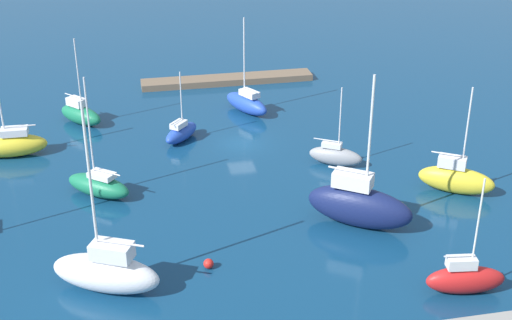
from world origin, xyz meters
TOP-DOWN VIEW (x-y plane):
  - water at (0.00, 0.00)m, footprint 160.00×160.00m
  - pier_dock at (-1.50, -17.11)m, footprint 19.68×2.62m
  - sailboat_green_along_channel at (13.10, 7.68)m, footprint 5.84×5.25m
  - sailboat_yellow_center_basin at (20.79, -1.52)m, footprint 6.51×2.37m
  - sailboat_blue_west_end at (5.43, -1.93)m, footprint 4.18×4.60m
  - sailboat_white_lone_south at (12.62, 20.83)m, footprint 7.60×5.32m
  - sailboat_red_east_end at (-9.76, 25.68)m, footprint 5.26×2.16m
  - sailboat_gray_far_south at (-7.24, 6.08)m, footprint 4.78×3.67m
  - sailboat_green_inner_mooring at (14.80, -8.03)m, footprint 5.00×5.24m
  - sailboat_navy_off_beacon at (-5.85, 16.30)m, footprint 7.91×6.57m
  - sailboat_yellow_lone_north at (-15.26, 12.91)m, footprint 6.06×4.83m
  - sailboat_blue_near_pier at (-1.96, -7.67)m, footprint 4.52×6.17m
  - mooring_buoy_red at (5.90, 19.69)m, footprint 0.70×0.70m

SIDE VIEW (x-z plane):
  - water at x=0.00m, z-range 0.00..0.00m
  - mooring_buoy_red at x=5.90m, z-range 0.00..0.70m
  - pier_dock at x=-1.50m, z-range 0.00..0.72m
  - sailboat_blue_west_end at x=5.43m, z-range -2.53..4.18m
  - sailboat_gray_far_south at x=-7.24m, z-range -2.70..4.53m
  - sailboat_green_along_channel at x=13.10m, z-range -4.04..5.95m
  - sailboat_green_inner_mooring at x=14.80m, z-range -3.33..5.43m
  - sailboat_blue_near_pier at x=-1.96m, z-range -3.88..6.02m
  - sailboat_red_east_end at x=-9.76m, z-range -3.02..5.19m
  - sailboat_yellow_center_basin at x=20.79m, z-range -3.77..6.04m
  - sailboat_yellow_lone_north at x=-15.26m, z-range -3.28..5.81m
  - sailboat_white_lone_south at x=12.62m, z-range -5.07..7.96m
  - sailboat_navy_off_beacon at x=-5.85m, z-range -4.20..7.69m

